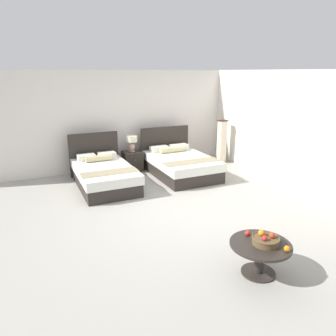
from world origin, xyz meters
name	(u,v)px	position (x,y,z in m)	size (l,w,h in m)	color
ground_plane	(181,210)	(0.00, 0.00, -0.01)	(9.66, 10.31, 0.02)	#A29F95
wall_back	(125,120)	(0.00, 3.36, 1.31)	(9.66, 0.12, 2.63)	silver
wall_side_right	(289,128)	(3.03, 0.40, 1.31)	(0.12, 5.91, 2.63)	silver
bed_near_window	(104,174)	(-1.00, 1.99, 0.28)	(1.27, 2.12, 1.10)	#2B2521
bed_near_corner	(180,164)	(1.00, 1.99, 0.29)	(1.44, 2.11, 1.11)	#2B2521
nightstand	(133,161)	(0.01, 2.85, 0.27)	(0.50, 0.45, 0.54)	#2B2521
table_lamp	(132,141)	(0.01, 2.87, 0.82)	(0.31, 0.31, 0.43)	#D29D8E
coffee_table	(260,252)	(-0.04, -2.29, 0.33)	(0.80, 0.80, 0.44)	#2B2521
fruit_bowl	(266,240)	(0.01, -2.32, 0.51)	(0.36, 0.36, 0.17)	brown
loose_apple	(248,233)	(-0.06, -2.04, 0.48)	(0.07, 0.07, 0.07)	red
loose_orange	(287,249)	(0.12, -2.58, 0.48)	(0.08, 0.08, 0.08)	orange
floor_lamp_corner	(222,142)	(2.64, 2.51, 0.63)	(0.24, 0.24, 1.26)	#361712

